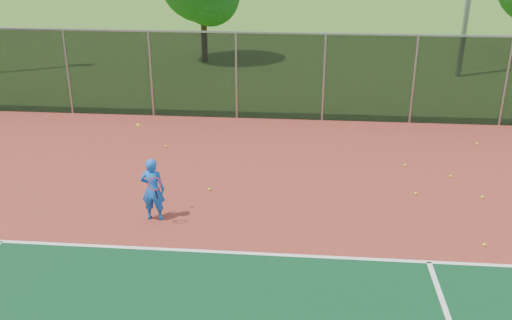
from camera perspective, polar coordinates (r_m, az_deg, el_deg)
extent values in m
cube|color=maroon|center=(11.07, 7.44, -12.43)|extent=(30.00, 20.00, 0.02)
cube|color=white|center=(12.16, 16.89, -9.73)|extent=(22.00, 0.10, 0.00)
cube|color=black|center=(19.70, 6.80, 8.13)|extent=(30.00, 0.04, 3.00)
cube|color=gray|center=(19.39, 7.00, 12.43)|extent=(30.00, 0.06, 0.06)
imported|color=blue|center=(13.13, -10.28, -2.90)|extent=(0.56, 0.37, 1.50)
cylinder|color=black|center=(12.88, -9.92, -3.40)|extent=(0.03, 0.15, 0.27)
torus|color=#A51414|center=(12.67, -10.12, -2.38)|extent=(0.30, 0.13, 0.29)
sphere|color=yellow|center=(12.74, -11.71, 3.42)|extent=(0.07, 0.07, 0.07)
sphere|color=yellow|center=(18.98, 21.22, 1.56)|extent=(0.07, 0.07, 0.07)
sphere|color=yellow|center=(15.28, 21.69, -3.46)|extent=(0.07, 0.07, 0.07)
sphere|color=yellow|center=(16.60, 14.65, -0.51)|extent=(0.07, 0.07, 0.07)
sphere|color=yellow|center=(13.10, 21.86, -7.87)|extent=(0.07, 0.07, 0.07)
sphere|color=yellow|center=(17.66, -9.00, 1.35)|extent=(0.07, 0.07, 0.07)
sphere|color=yellow|center=(14.94, 15.68, -3.24)|extent=(0.07, 0.07, 0.07)
sphere|color=yellow|center=(16.25, 18.87, -1.53)|extent=(0.07, 0.07, 0.07)
sphere|color=yellow|center=(14.67, -4.68, -2.92)|extent=(0.07, 0.07, 0.07)
cylinder|color=#331F12|center=(29.03, -5.20, 12.01)|extent=(0.30, 0.30, 2.32)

